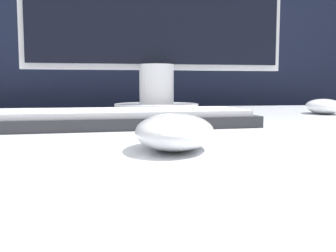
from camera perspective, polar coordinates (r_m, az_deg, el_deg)
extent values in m
cube|color=black|center=(1.23, -9.09, -1.11)|extent=(5.00, 0.03, 1.24)
ellipsoid|color=silver|center=(0.36, 0.96, -0.79)|extent=(0.09, 0.12, 0.03)
cube|color=#28282D|center=(0.57, -8.01, 0.74)|extent=(0.40, 0.15, 0.02)
cube|color=silver|center=(0.57, -8.03, 1.94)|extent=(0.38, 0.13, 0.01)
cylinder|color=silver|center=(0.84, -1.67, 2.58)|extent=(0.18, 0.18, 0.02)
cylinder|color=silver|center=(0.84, -1.68, 6.10)|extent=(0.07, 0.07, 0.08)
ellipsoid|color=white|center=(0.88, 21.68, 2.67)|extent=(0.08, 0.11, 0.03)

